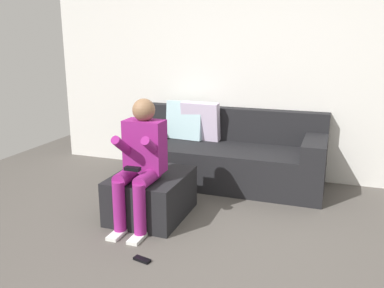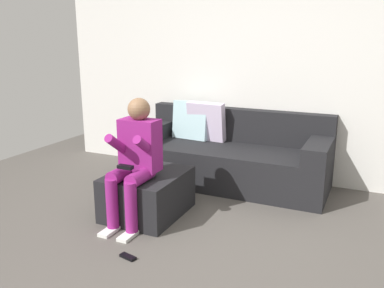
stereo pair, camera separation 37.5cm
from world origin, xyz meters
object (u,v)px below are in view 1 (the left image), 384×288
couch_sectional (225,156)px  ottoman (151,195)px  remote_near_ottoman (142,260)px  person_seated (141,157)px

couch_sectional → ottoman: size_ratio=2.82×
couch_sectional → remote_near_ottoman: bearing=-93.7°
couch_sectional → person_seated: bearing=-107.0°
couch_sectional → remote_near_ottoman: (-0.13, -1.96, -0.31)m
person_seated → remote_near_ottoman: person_seated is taller
couch_sectional → ottoman: bearing=-109.4°
person_seated → couch_sectional: bearing=73.0°
couch_sectional → person_seated: size_ratio=1.94×
remote_near_ottoman → couch_sectional: bearing=98.8°
couch_sectional → person_seated: (-0.42, -1.36, 0.32)m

